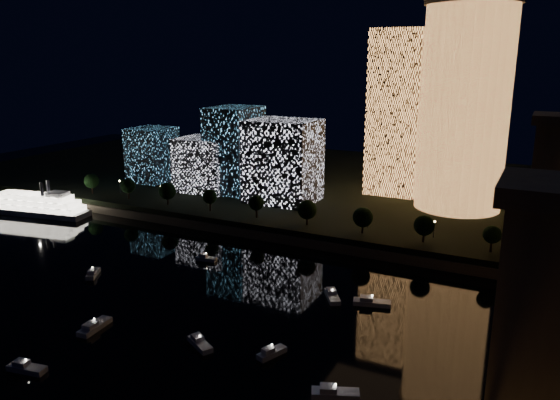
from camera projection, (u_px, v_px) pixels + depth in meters
The scene contains 11 objects.
ground at pixel (175, 372), 109.93m from camera, with size 520.00×520.00×0.00m, color black.
far_bank at pixel (391, 191), 247.53m from camera, with size 420.00×160.00×5.00m, color black.
seawall at pixel (327, 244), 180.39m from camera, with size 420.00×6.00×3.00m, color #6B5E4C.
tower_cylindrical at pixel (465, 107), 201.62m from camera, with size 34.00×34.00×76.41m.
tower_rectangular at pixel (398, 113), 227.15m from camera, with size 21.21×21.21×67.49m, color #E7924A.
midrise_blocks at pixel (231, 157), 231.35m from camera, with size 93.27×28.83×36.15m.
truss_bridge at pixel (540, 372), 80.78m from camera, with size 13.00×266.00×50.00m.
riverboat at pixel (31, 205), 219.58m from camera, with size 49.03×17.92×14.49m.
motorboats at pixel (221, 326), 126.70m from camera, with size 91.32×72.50×2.78m.
esplanade_trees at pixel (255, 203), 196.52m from camera, with size 165.88×6.76×8.88m.
street_lamps at pixel (255, 202), 203.60m from camera, with size 132.70×0.70×5.65m.
Camera 1 is at (62.70, -77.55, 61.57)m, focal length 35.00 mm.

